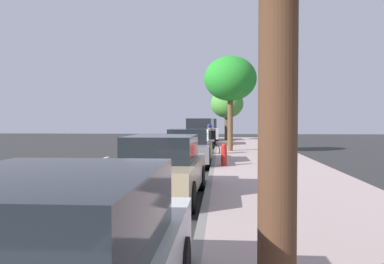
{
  "coord_description": "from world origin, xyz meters",
  "views": [
    {
      "loc": [
        2.5,
        -15.92,
        1.9
      ],
      "look_at": [
        0.92,
        5.59,
        1.23
      ],
      "focal_mm": 37.2,
      "sensor_mm": 36.0,
      "label": 1
    }
  ],
  "objects_px": {
    "parked_sedan_tan_second": "(162,168)",
    "parked_suv_red_far": "(201,132)",
    "parked_sedan_grey_mid": "(188,147)",
    "street_tree_mid_block": "(230,79)",
    "street_tree_far_end": "(227,104)",
    "cyclist_with_backpack": "(210,137)",
    "fire_hydrant": "(224,154)",
    "parked_suv_silver_farthest": "(206,130)",
    "bicycle_at_curb": "(206,149)"
  },
  "relations": [
    {
      "from": "parked_sedan_tan_second",
      "to": "parked_suv_red_far",
      "type": "xyz_separation_m",
      "value": [
        -0.04,
        18.6,
        0.27
      ]
    },
    {
      "from": "parked_sedan_grey_mid",
      "to": "street_tree_mid_block",
      "type": "bearing_deg",
      "value": 72.35
    },
    {
      "from": "parked_sedan_tan_second",
      "to": "street_tree_far_end",
      "type": "height_order",
      "value": "street_tree_far_end"
    },
    {
      "from": "cyclist_with_backpack",
      "to": "fire_hydrant",
      "type": "xyz_separation_m",
      "value": [
        0.68,
        -5.0,
        -0.44
      ]
    },
    {
      "from": "cyclist_with_backpack",
      "to": "street_tree_mid_block",
      "type": "distance_m",
      "value": 4.03
    },
    {
      "from": "parked_suv_silver_farthest",
      "to": "bicycle_at_curb",
      "type": "height_order",
      "value": "parked_suv_silver_farthest"
    },
    {
      "from": "parked_sedan_grey_mid",
      "to": "bicycle_at_curb",
      "type": "distance_m",
      "value": 4.11
    },
    {
      "from": "parked_suv_red_far",
      "to": "street_tree_far_end",
      "type": "height_order",
      "value": "street_tree_far_end"
    },
    {
      "from": "parked_suv_red_far",
      "to": "street_tree_mid_block",
      "type": "distance_m",
      "value": 6.74
    },
    {
      "from": "bicycle_at_curb",
      "to": "fire_hydrant",
      "type": "height_order",
      "value": "fire_hydrant"
    },
    {
      "from": "parked_suv_red_far",
      "to": "parked_sedan_grey_mid",
      "type": "bearing_deg",
      "value": -89.6
    },
    {
      "from": "parked_sedan_tan_second",
      "to": "parked_suv_red_far",
      "type": "height_order",
      "value": "parked_suv_red_far"
    },
    {
      "from": "parked_suv_silver_farthest",
      "to": "cyclist_with_backpack",
      "type": "relative_size",
      "value": 2.84
    },
    {
      "from": "parked_sedan_grey_mid",
      "to": "cyclist_with_backpack",
      "type": "bearing_deg",
      "value": 77.44
    },
    {
      "from": "parked_sedan_grey_mid",
      "to": "parked_suv_silver_farthest",
      "type": "height_order",
      "value": "parked_suv_silver_farthest"
    },
    {
      "from": "parked_suv_red_far",
      "to": "fire_hydrant",
      "type": "relative_size",
      "value": 5.69
    },
    {
      "from": "street_tree_far_end",
      "to": "cyclist_with_backpack",
      "type": "bearing_deg",
      "value": -94.3
    },
    {
      "from": "parked_sedan_grey_mid",
      "to": "street_tree_far_end",
      "type": "distance_m",
      "value": 18.14
    },
    {
      "from": "parked_suv_red_far",
      "to": "bicycle_at_curb",
      "type": "bearing_deg",
      "value": -84.94
    },
    {
      "from": "parked_suv_silver_farthest",
      "to": "bicycle_at_curb",
      "type": "xyz_separation_m",
      "value": [
        0.53,
        -13.43,
        -0.66
      ]
    },
    {
      "from": "parked_sedan_tan_second",
      "to": "street_tree_mid_block",
      "type": "xyz_separation_m",
      "value": [
        1.91,
        12.96,
        3.41
      ]
    },
    {
      "from": "parked_suv_red_far",
      "to": "cyclist_with_backpack",
      "type": "relative_size",
      "value": 2.82
    },
    {
      "from": "bicycle_at_curb",
      "to": "parked_sedan_tan_second",
      "type": "bearing_deg",
      "value": -93.19
    },
    {
      "from": "parked_sedan_grey_mid",
      "to": "cyclist_with_backpack",
      "type": "relative_size",
      "value": 2.62
    },
    {
      "from": "cyclist_with_backpack",
      "to": "street_tree_mid_block",
      "type": "bearing_deg",
      "value": 64.99
    },
    {
      "from": "street_tree_mid_block",
      "to": "street_tree_far_end",
      "type": "height_order",
      "value": "street_tree_mid_block"
    },
    {
      "from": "parked_sedan_grey_mid",
      "to": "parked_suv_red_far",
      "type": "bearing_deg",
      "value": 90.4
    },
    {
      "from": "parked_sedan_tan_second",
      "to": "parked_suv_red_far",
      "type": "bearing_deg",
      "value": 90.12
    },
    {
      "from": "parked_suv_silver_farthest",
      "to": "cyclist_with_backpack",
      "type": "height_order",
      "value": "parked_suv_silver_farthest"
    },
    {
      "from": "parked_sedan_tan_second",
      "to": "parked_suv_silver_farthest",
      "type": "distance_m",
      "value": 24.56
    },
    {
      "from": "parked_sedan_grey_mid",
      "to": "bicycle_at_curb",
      "type": "height_order",
      "value": "parked_sedan_grey_mid"
    },
    {
      "from": "parked_sedan_tan_second",
      "to": "street_tree_mid_block",
      "type": "bearing_deg",
      "value": 81.61
    },
    {
      "from": "cyclist_with_backpack",
      "to": "street_tree_mid_block",
      "type": "xyz_separation_m",
      "value": [
        1.07,
        2.3,
        3.13
      ]
    },
    {
      "from": "parked_suv_red_far",
      "to": "bicycle_at_curb",
      "type": "distance_m",
      "value": 7.53
    },
    {
      "from": "parked_suv_silver_farthest",
      "to": "street_tree_far_end",
      "type": "distance_m",
      "value": 2.9
    },
    {
      "from": "parked_suv_red_far",
      "to": "parked_suv_silver_farthest",
      "type": "distance_m",
      "value": 5.96
    },
    {
      "from": "parked_sedan_tan_second",
      "to": "street_tree_far_end",
      "type": "distance_m",
      "value": 25.14
    },
    {
      "from": "street_tree_mid_block",
      "to": "cyclist_with_backpack",
      "type": "bearing_deg",
      "value": -115.01
    },
    {
      "from": "parked_sedan_grey_mid",
      "to": "parked_suv_silver_farthest",
      "type": "relative_size",
      "value": 0.92
    },
    {
      "from": "parked_suv_red_far",
      "to": "fire_hydrant",
      "type": "xyz_separation_m",
      "value": [
        1.56,
        -12.95,
        -0.43
      ]
    },
    {
      "from": "parked_suv_red_far",
      "to": "street_tree_mid_block",
      "type": "relative_size",
      "value": 0.91
    },
    {
      "from": "street_tree_far_end",
      "to": "parked_sedan_grey_mid",
      "type": "bearing_deg",
      "value": -95.98
    },
    {
      "from": "parked_sedan_tan_second",
      "to": "fire_hydrant",
      "type": "xyz_separation_m",
      "value": [
        1.52,
        5.65,
        -0.16
      ]
    },
    {
      "from": "street_tree_far_end",
      "to": "parked_suv_silver_farthest",
      "type": "bearing_deg",
      "value": -168.09
    },
    {
      "from": "bicycle_at_curb",
      "to": "street_tree_far_end",
      "type": "relative_size",
      "value": 0.35
    },
    {
      "from": "bicycle_at_curb",
      "to": "fire_hydrant",
      "type": "bearing_deg",
      "value": -80.71
    },
    {
      "from": "parked_sedan_grey_mid",
      "to": "parked_suv_red_far",
      "type": "xyz_separation_m",
      "value": [
        -0.08,
        11.52,
        0.27
      ]
    },
    {
      "from": "parked_sedan_tan_second",
      "to": "cyclist_with_backpack",
      "type": "xyz_separation_m",
      "value": [
        0.84,
        10.66,
        0.28
      ]
    },
    {
      "from": "parked_suv_silver_farthest",
      "to": "street_tree_mid_block",
      "type": "xyz_separation_m",
      "value": [
        1.82,
        -11.6,
        3.14
      ]
    },
    {
      "from": "bicycle_at_curb",
      "to": "street_tree_mid_block",
      "type": "relative_size",
      "value": 0.28
    }
  ]
}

